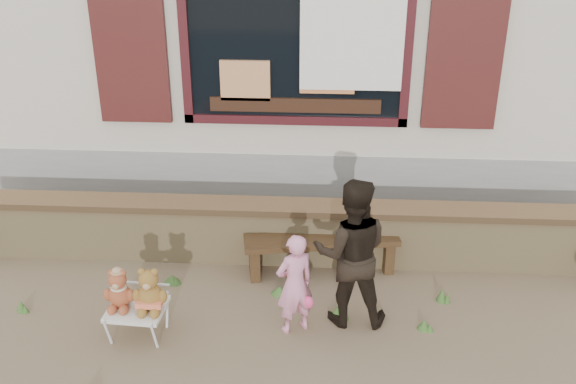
# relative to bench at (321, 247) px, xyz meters

# --- Properties ---
(ground) EXTENTS (80.00, 80.00, 0.00)m
(ground) POSITION_rel_bench_xyz_m (-0.33, -0.78, -0.30)
(ground) COLOR brown
(ground) RESTS_ON ground
(shopfront) EXTENTS (8.04, 5.13, 4.00)m
(shopfront) POSITION_rel_bench_xyz_m (-0.33, 3.71, 1.70)
(shopfront) COLOR #B1A38F
(shopfront) RESTS_ON ground
(brick_wall) EXTENTS (7.10, 0.36, 0.67)m
(brick_wall) POSITION_rel_bench_xyz_m (-0.33, 0.22, 0.04)
(brick_wall) COLOR tan
(brick_wall) RESTS_ON ground
(bench) EXTENTS (1.62, 0.59, 0.41)m
(bench) POSITION_rel_bench_xyz_m (0.00, 0.00, 0.00)
(bench) COLOR #342212
(bench) RESTS_ON ground
(folding_chair) EXTENTS (0.52, 0.47, 0.30)m
(folding_chair) POSITION_rel_bench_xyz_m (-1.62, -1.16, -0.02)
(folding_chair) COLOR silver
(folding_chair) RESTS_ON ground
(teddy_bear_left) EXTENTS (0.30, 0.26, 0.38)m
(teddy_bear_left) POSITION_rel_bench_xyz_m (-1.76, -1.15, 0.20)
(teddy_bear_left) COLOR brown
(teddy_bear_left) RESTS_ON folding_chair
(teddy_bear_right) EXTENTS (0.33, 0.29, 0.42)m
(teddy_bear_right) POSITION_rel_bench_xyz_m (-1.48, -1.17, 0.22)
(teddy_bear_right) COLOR brown
(teddy_bear_right) RESTS_ON folding_chair
(child) EXTENTS (0.43, 0.38, 0.98)m
(child) POSITION_rel_bench_xyz_m (-0.23, -0.99, 0.20)
(child) COLOR pink
(child) RESTS_ON ground
(adult) EXTENTS (0.70, 0.54, 1.43)m
(adult) POSITION_rel_bench_xyz_m (0.27, -0.80, 0.42)
(adult) COLOR black
(adult) RESTS_ON ground
(grass_tufts) EXTENTS (4.48, 1.77, 0.15)m
(grass_tufts) POSITION_rel_bench_xyz_m (-1.13, -0.87, -0.24)
(grass_tufts) COLOR #3A5E25
(grass_tufts) RESTS_ON ground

